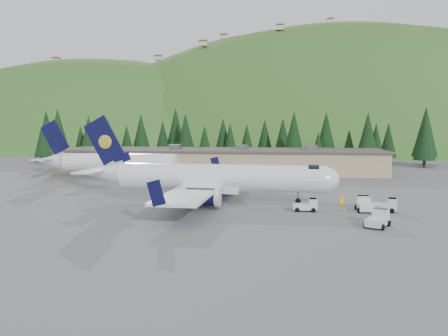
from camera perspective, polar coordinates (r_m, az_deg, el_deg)
ground at (r=59.35m, az=-0.72°, el=-4.40°), size 600.00×600.00×0.00m
airliner at (r=59.08m, az=-1.71°, el=-1.38°), size 35.35×33.11×11.75m
second_airliner at (r=86.69m, az=-15.23°, el=0.75°), size 27.50×11.00×10.05m
baggage_tug_a at (r=53.56m, az=10.81°, el=-4.83°), size 2.93×1.84×1.53m
baggage_tug_b at (r=55.79m, az=20.35°, el=-4.60°), size 3.45×2.60×1.67m
baggage_tug_c at (r=47.34m, az=19.50°, el=-6.30°), size 3.05×3.61×1.73m
terminal_building at (r=97.09m, az=-0.61°, el=1.02°), size 71.00×17.00×6.10m
baggage_tug_d at (r=55.40m, az=17.85°, el=-4.56°), size 2.01×3.27×1.73m
ramp_worker at (r=55.77m, az=15.04°, el=-4.36°), size 0.62×0.42×1.66m
tree_line at (r=119.52m, az=0.14°, el=4.20°), size 112.51×19.48×14.31m
hills at (r=284.78m, az=16.32°, el=-13.80°), size 614.00×330.00×300.00m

